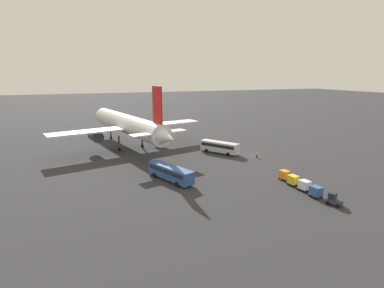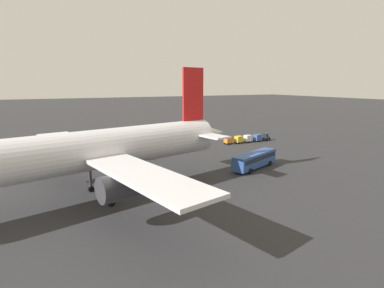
{
  "view_description": "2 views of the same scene",
  "coord_description": "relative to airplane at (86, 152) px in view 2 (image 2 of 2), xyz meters",
  "views": [
    {
      "loc": [
        -67.75,
        44.06,
        21.69
      ],
      "look_at": [
        0.57,
        17.82,
        4.55
      ],
      "focal_mm": 28.0,
      "sensor_mm": 36.0,
      "label": 1
    },
    {
      "loc": [
        25.11,
        72.37,
        16.2
      ],
      "look_at": [
        -2.09,
        17.1,
        3.81
      ],
      "focal_mm": 28.0,
      "sensor_mm": 36.0,
      "label": 2
    }
  ],
  "objects": [
    {
      "name": "ground_plane",
      "position": [
        -20.51,
        -30.44,
        -7.12
      ],
      "size": [
        600.0,
        600.0,
        0.0
      ],
      "primitive_type": "plane",
      "color": "#2D2D30"
    },
    {
      "name": "airplane",
      "position": [
        0.0,
        0.0,
        0.0
      ],
      "size": [
        52.72,
        45.4,
        18.92
      ],
      "rotation": [
        0.0,
        0.0,
        0.23
      ],
      "color": "silver",
      "rests_on": "ground"
    },
    {
      "name": "shuttle_bus_near",
      "position": [
        -15.1,
        -22.76,
        -5.18
      ],
      "size": [
        10.88,
        8.37,
        3.24
      ],
      "rotation": [
        0.0,
        0.0,
        0.58
      ],
      "color": "silver",
      "rests_on": "ground"
    },
    {
      "name": "shuttle_bus_far",
      "position": [
        -31.36,
        -3.41,
        -5.27
      ],
      "size": [
        12.21,
        6.91,
        3.06
      ],
      "rotation": [
        0.0,
        0.0,
        0.38
      ],
      "color": "#2D5199",
      "rests_on": "ground"
    },
    {
      "name": "baggage_tug",
      "position": [
        -52.84,
        -25.75,
        -6.17
      ],
      "size": [
        2.71,
        2.34,
        2.1
      ],
      "rotation": [
        0.0,
        0.0,
        0.37
      ],
      "color": "#333338",
      "rests_on": "ground"
    },
    {
      "name": "worker_person",
      "position": [
        -22.98,
        -29.9,
        -6.25
      ],
      "size": [
        0.38,
        0.38,
        1.74
      ],
      "color": "#1E1E2D",
      "rests_on": "ground"
    },
    {
      "name": "cargo_cart_blue",
      "position": [
        -49.27,
        -25.23,
        -5.92
      ],
      "size": [
        2.18,
        1.9,
        2.06
      ],
      "rotation": [
        0.0,
        0.0,
        0.12
      ],
      "color": "#38383D",
      "rests_on": "ground"
    },
    {
      "name": "cargo_cart_white",
      "position": [
        -46.09,
        -25.48,
        -5.92
      ],
      "size": [
        2.18,
        1.9,
        2.06
      ],
      "rotation": [
        0.0,
        0.0,
        0.12
      ],
      "color": "#38383D",
      "rests_on": "ground"
    },
    {
      "name": "cargo_cart_yellow",
      "position": [
        -42.92,
        -25.36,
        -5.92
      ],
      "size": [
        2.18,
        1.9,
        2.06
      ],
      "rotation": [
        0.0,
        0.0,
        0.12
      ],
      "color": "#38383D",
      "rests_on": "ground"
    },
    {
      "name": "cargo_cart_orange",
      "position": [
        -39.74,
        -25.76,
        -5.92
      ],
      "size": [
        2.18,
        1.9,
        2.06
      ],
      "rotation": [
        0.0,
        0.0,
        0.12
      ],
      "color": "#38383D",
      "rests_on": "ground"
    }
  ]
}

